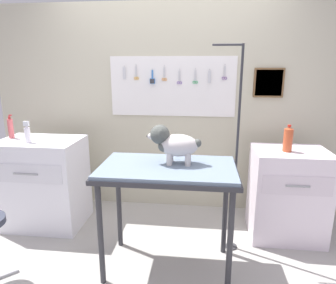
# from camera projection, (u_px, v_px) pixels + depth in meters

# --- Properties ---
(ground) EXTENTS (4.40, 4.00, 0.04)m
(ground) POSITION_uv_depth(u_px,v_px,m) (149.00, 275.00, 2.44)
(ground) COLOR #A7A49D
(rear_wall_panel) EXTENTS (4.00, 0.11, 2.30)m
(rear_wall_panel) POSITION_uv_depth(u_px,v_px,m) (168.00, 109.00, 3.38)
(rear_wall_panel) COLOR beige
(rear_wall_panel) RESTS_ON ground
(grooming_table) EXTENTS (1.08, 0.63, 0.89)m
(grooming_table) POSITION_uv_depth(u_px,v_px,m) (168.00, 177.00, 2.33)
(grooming_table) COLOR #2D2D33
(grooming_table) RESTS_ON ground
(grooming_arm) EXTENTS (0.30, 0.11, 1.81)m
(grooming_arm) POSITION_uv_depth(u_px,v_px,m) (235.00, 160.00, 2.57)
(grooming_arm) COLOR #2D2D33
(grooming_arm) RESTS_ON ground
(dog) EXTENTS (0.43, 0.19, 0.31)m
(dog) POSITION_uv_depth(u_px,v_px,m) (173.00, 143.00, 2.32)
(dog) COLOR silver
(dog) RESTS_ON grooming_table
(counter_left) EXTENTS (0.80, 0.58, 0.92)m
(counter_left) POSITION_uv_depth(u_px,v_px,m) (44.00, 182.00, 3.11)
(counter_left) COLOR white
(counter_left) RESTS_ON ground
(cabinet_right) EXTENTS (0.68, 0.54, 0.88)m
(cabinet_right) POSITION_uv_depth(u_px,v_px,m) (287.00, 194.00, 2.89)
(cabinet_right) COLOR white
(cabinet_right) RESTS_ON ground
(detangler_spray) EXTENTS (0.05, 0.05, 0.21)m
(detangler_spray) POSITION_uv_depth(u_px,v_px,m) (27.00, 134.00, 2.87)
(detangler_spray) COLOR white
(detangler_spray) RESTS_ON counter_left
(conditioner_bottle) EXTENTS (0.05, 0.05, 0.24)m
(conditioner_bottle) POSITION_uv_depth(u_px,v_px,m) (11.00, 128.00, 3.04)
(conditioner_bottle) COLOR #D75B5E
(conditioner_bottle) RESTS_ON counter_left
(soda_bottle) EXTENTS (0.08, 0.08, 0.25)m
(soda_bottle) POSITION_uv_depth(u_px,v_px,m) (288.00, 139.00, 2.72)
(soda_bottle) COLOR #BB4B29
(soda_bottle) RESTS_ON cabinet_right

